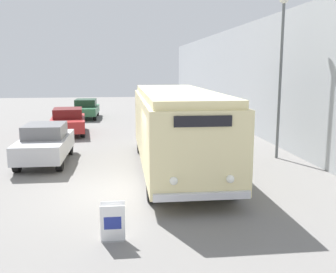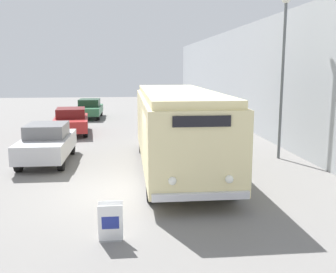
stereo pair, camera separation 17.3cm
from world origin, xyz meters
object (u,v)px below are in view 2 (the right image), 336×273
(sign_board, at_px, (110,223))
(parked_car_near, at_px, (47,143))
(streetlamp, at_px, (283,55))
(parked_car_mid, at_px, (71,121))
(vintage_bus, at_px, (177,126))
(parked_car_far, at_px, (89,108))

(sign_board, xyz_separation_m, parked_car_near, (-2.87, 7.81, 0.38))
(streetlamp, distance_m, parked_car_mid, 12.75)
(vintage_bus, distance_m, streetlamp, 5.51)
(sign_board, distance_m, parked_car_far, 22.23)
(streetlamp, bearing_deg, parked_car_near, 177.95)
(parked_car_near, height_order, parked_car_mid, parked_car_near)
(sign_board, bearing_deg, parked_car_far, 96.32)
(parked_car_near, bearing_deg, parked_car_mid, 90.36)
(streetlamp, bearing_deg, parked_car_mid, 142.59)
(vintage_bus, xyz_separation_m, parked_car_mid, (-5.13, 8.97, -0.95))
(vintage_bus, relative_size, parked_car_mid, 2.18)
(streetlamp, xyz_separation_m, parked_car_mid, (-9.72, 7.43, -3.59))
(parked_car_near, xyz_separation_m, parked_car_far, (0.42, 14.28, -0.07))
(sign_board, xyz_separation_m, streetlamp, (6.85, 7.46, 3.91))
(vintage_bus, height_order, streetlamp, streetlamp)
(streetlamp, distance_m, parked_car_far, 17.70)
(vintage_bus, distance_m, parked_car_mid, 10.38)
(parked_car_mid, relative_size, parked_car_far, 1.04)
(parked_car_mid, bearing_deg, vintage_bus, -65.55)
(streetlamp, relative_size, parked_car_near, 1.57)
(vintage_bus, xyz_separation_m, sign_board, (-2.27, -5.93, -1.28))
(parked_car_mid, bearing_deg, parked_car_far, 81.36)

